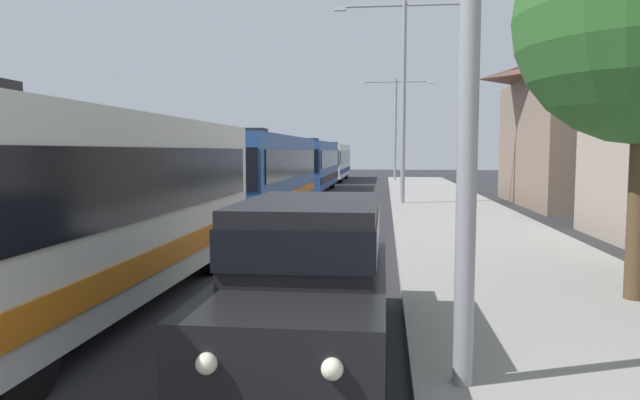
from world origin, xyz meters
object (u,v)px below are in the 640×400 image
object	(u,v)px
bus_middle	(310,164)
white_suv	(310,271)
bus_lead	(84,204)
streetlamp_mid	(404,81)
bus_second_in_line	(262,173)
bus_fourth_in_line	(331,161)
streetlamp_far	(395,118)

from	to	relation	value
bus_middle	white_suv	xyz separation A→B (m)	(3.70, -28.07, -0.66)
bus_lead	bus_middle	bearing A→B (deg)	90.00
streetlamp_mid	bus_middle	bearing A→B (deg)	121.21
bus_second_in_line	bus_middle	xyz separation A→B (m)	(-0.00, 13.91, -0.00)
bus_lead	streetlamp_mid	world-z (taller)	streetlamp_mid
white_suv	bus_fourth_in_line	bearing A→B (deg)	95.08
bus_middle	bus_fourth_in_line	xyz separation A→B (m)	(0.00, 13.53, 0.00)
bus_lead	bus_fourth_in_line	bearing A→B (deg)	90.00
bus_middle	bus_fourth_in_line	bearing A→B (deg)	90.00
bus_fourth_in_line	streetlamp_far	world-z (taller)	streetlamp_far
bus_lead	bus_fourth_in_line	world-z (taller)	same
white_suv	streetlamp_mid	distance (m)	19.77
streetlamp_mid	streetlamp_far	world-z (taller)	streetlamp_mid
streetlamp_far	streetlamp_mid	bearing A→B (deg)	-90.00
bus_lead	bus_middle	world-z (taller)	same
white_suv	streetlamp_far	size ratio (longest dim) A/B	0.62
bus_fourth_in_line	streetlamp_mid	size ratio (longest dim) A/B	1.37
white_suv	streetlamp_mid	size ratio (longest dim) A/B	0.56
bus_fourth_in_line	streetlamp_far	size ratio (longest dim) A/B	1.52
bus_second_in_line	streetlamp_mid	distance (m)	8.34
streetlamp_far	bus_middle	bearing A→B (deg)	-115.42
bus_lead	streetlamp_far	size ratio (longest dim) A/B	1.30
bus_second_in_line	bus_middle	distance (m)	13.91
bus_fourth_in_line	streetlamp_far	xyz separation A→B (m)	(5.40, -2.17, 3.42)
bus_lead	bus_middle	distance (m)	26.66
bus_middle	bus_lead	bearing A→B (deg)	-90.00
white_suv	bus_middle	bearing A→B (deg)	97.51
bus_fourth_in_line	bus_lead	bearing A→B (deg)	-90.00
bus_middle	bus_fourth_in_line	distance (m)	13.53
bus_second_in_line	streetlamp_far	size ratio (longest dim) A/B	1.45
bus_second_in_line	bus_middle	size ratio (longest dim) A/B	1.04
bus_lead	streetlamp_mid	distance (m)	18.97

